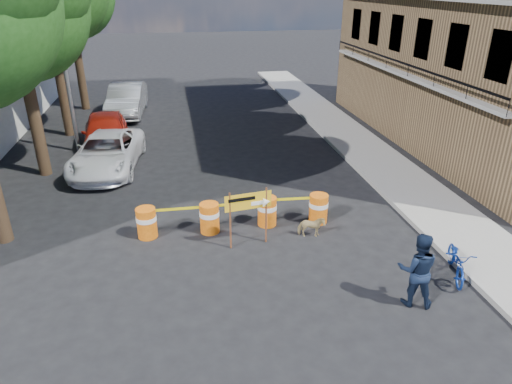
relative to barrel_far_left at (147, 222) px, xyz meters
name	(u,v)px	position (x,y,z in m)	size (l,w,h in m)	color
ground	(252,254)	(2.80, -1.47, -0.47)	(120.00, 120.00, 0.00)	black
sidewalk_east	(376,159)	(9.00, 4.53, -0.40)	(2.40, 40.00, 0.15)	gray
apartment_building	(503,0)	(14.80, 6.53, 5.53)	(8.00, 16.00, 12.00)	olive
tree_mid_a	(13,5)	(-3.93, 5.54, 5.53)	(5.25, 5.00, 8.68)	#332316
streetlamp	(63,46)	(-3.13, 8.03, 3.90)	(1.25, 0.18, 8.00)	gray
barrel_far_left	(147,222)	(0.00, 0.00, 0.00)	(0.58, 0.58, 0.90)	#D2560C
barrel_mid_left	(210,217)	(1.79, -0.03, 0.00)	(0.58, 0.58, 0.90)	#D2560C
barrel_mid_right	(267,211)	(3.52, 0.09, 0.00)	(0.58, 0.58, 0.90)	#D2560C
barrel_far_right	(318,208)	(5.09, -0.02, 0.00)	(0.58, 0.58, 0.90)	#D2560C
detour_sign	(254,205)	(2.94, -0.95, 0.75)	(1.30, 0.30, 1.68)	#592D19
pedestrian	(417,270)	(6.05, -4.14, 0.43)	(0.87, 0.68, 1.80)	#101B32
bicycle	(460,247)	(7.60, -3.34, 0.36)	(0.58, 0.88, 1.67)	navy
dog	(311,227)	(4.62, -0.85, -0.15)	(0.34, 0.75, 0.64)	tan
suv_white	(107,153)	(-1.66, 5.61, 0.22)	(2.28, 4.94, 1.37)	white
sedan_red	(106,132)	(-1.95, 7.98, 0.32)	(1.87, 4.66, 1.59)	#A61C0D
sedan_silver	(127,100)	(-1.50, 13.81, 0.35)	(1.74, 4.99, 1.64)	#A2A4A9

